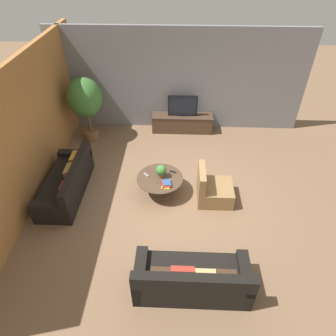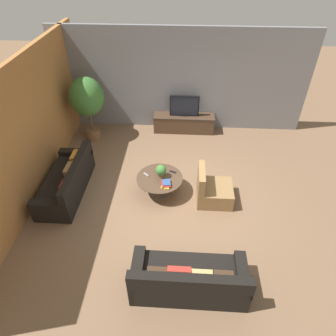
{
  "view_description": "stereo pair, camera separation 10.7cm",
  "coord_description": "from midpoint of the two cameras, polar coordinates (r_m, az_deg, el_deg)",
  "views": [
    {
      "loc": [
        0.05,
        -5.16,
        4.99
      ],
      "look_at": [
        -0.18,
        0.34,
        0.55
      ],
      "focal_mm": 32.0,
      "sensor_mm": 36.0,
      "label": 1
    },
    {
      "loc": [
        0.15,
        -5.15,
        4.99
      ],
      "look_at": [
        -0.18,
        0.34,
        0.55
      ],
      "focal_mm": 32.0,
      "sensor_mm": 36.0,
      "label": 2
    }
  ],
  "objects": [
    {
      "name": "ground_plane",
      "position": [
        7.17,
        0.89,
        -5.19
      ],
      "size": [
        24.0,
        24.0,
        0.0
      ],
      "primitive_type": "plane",
      "color": "brown"
    },
    {
      "name": "back_wall_stone",
      "position": [
        9.11,
        1.61,
        16.33
      ],
      "size": [
        7.4,
        0.12,
        3.0
      ],
      "primitive_type": "cube",
      "color": "slate",
      "rests_on": "ground"
    },
    {
      "name": "side_wall_left",
      "position": [
        7.22,
        -25.9,
        5.79
      ],
      "size": [
        0.12,
        7.4,
        3.0
      ],
      "primitive_type": "cube",
      "color": "#B2753D",
      "rests_on": "ground"
    },
    {
      "name": "media_console",
      "position": [
        9.37,
        2.38,
        8.63
      ],
      "size": [
        1.87,
        0.5,
        0.53
      ],
      "color": "#473323",
      "rests_on": "ground"
    },
    {
      "name": "television",
      "position": [
        9.09,
        2.48,
        11.72
      ],
      "size": [
        0.87,
        0.13,
        0.63
      ],
      "color": "black",
      "rests_on": "media_console"
    },
    {
      "name": "coffee_table",
      "position": [
        7.03,
        -1.98,
        -2.72
      ],
      "size": [
        1.08,
        1.08,
        0.46
      ],
      "color": "#756656",
      "rests_on": "ground"
    },
    {
      "name": "couch_by_wall",
      "position": [
        7.47,
        -19.06,
        -2.74
      ],
      "size": [
        0.84,
        2.06,
        0.84
      ],
      "rotation": [
        0.0,
        0.0,
        -1.57
      ],
      "color": "black",
      "rests_on": "ground"
    },
    {
      "name": "couch_near_entry",
      "position": [
        5.47,
        3.99,
        -20.43
      ],
      "size": [
        1.98,
        0.84,
        0.84
      ],
      "rotation": [
        0.0,
        0.0,
        3.14
      ],
      "color": "black",
      "rests_on": "ground"
    },
    {
      "name": "armchair_wicker",
      "position": [
        6.97,
        8.07,
        -4.18
      ],
      "size": [
        0.8,
        0.76,
        0.86
      ],
      "rotation": [
        0.0,
        0.0,
        1.57
      ],
      "color": "olive",
      "rests_on": "ground"
    },
    {
      "name": "potted_palm_tall",
      "position": [
        8.81,
        -15.84,
        12.39
      ],
      "size": [
        0.95,
        0.95,
        1.88
      ],
      "color": "brown",
      "rests_on": "ground"
    },
    {
      "name": "potted_plant_tabletop",
      "position": [
        6.85,
        -1.78,
        -0.51
      ],
      "size": [
        0.25,
        0.25,
        0.32
      ],
      "color": "brown",
      "rests_on": "coffee_table"
    },
    {
      "name": "book_stack",
      "position": [
        6.74,
        -0.77,
        -3.0
      ],
      "size": [
        0.24,
        0.32,
        0.07
      ],
      "color": "gold",
      "rests_on": "coffee_table"
    },
    {
      "name": "remote_black",
      "position": [
        7.1,
        0.5,
        -0.71
      ],
      "size": [
        0.16,
        0.1,
        0.02
      ],
      "primitive_type": "cube",
      "rotation": [
        0.0,
        0.0,
        1.15
      ],
      "color": "black",
      "rests_on": "coffee_table"
    },
    {
      "name": "remote_silver",
      "position": [
        7.03,
        -4.62,
        -1.3
      ],
      "size": [
        0.15,
        0.13,
        0.02
      ],
      "primitive_type": "cube",
      "rotation": [
        0.0,
        0.0,
        0.86
      ],
      "color": "gray",
      "rests_on": "coffee_table"
    }
  ]
}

